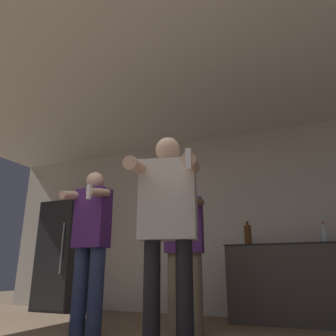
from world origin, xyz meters
TOP-DOWN VIEW (x-y plane):
  - wall_back at (0.00, 3.21)m, footprint 7.00×0.06m
  - ceiling_slab at (0.00, 1.59)m, footprint 7.00×3.70m
  - refrigerator at (-2.17, 2.87)m, footprint 0.68×0.65m
  - counter at (1.32, 2.89)m, footprint 1.65×0.61m
  - bottle_brown_liquor at (0.77, 2.82)m, footprint 0.09×0.09m
  - bottle_dark_rum at (1.65, 2.82)m, footprint 0.07×0.07m
  - person_woman_foreground at (0.56, 0.76)m, footprint 0.57×0.58m
  - person_man_side at (-0.56, 1.36)m, footprint 0.41×0.42m
  - person_spectator_back at (0.29, 1.81)m, footprint 0.52×0.57m

SIDE VIEW (x-z plane):
  - counter at x=1.32m, z-range 0.00..0.89m
  - refrigerator at x=-2.17m, z-range 0.00..1.66m
  - person_spectator_back at x=0.29m, z-range 0.10..1.63m
  - person_man_side at x=-0.56m, z-range 0.07..1.67m
  - person_woman_foreground at x=0.56m, z-range 0.17..1.76m
  - bottle_dark_rum at x=1.65m, z-range 0.86..1.11m
  - bottle_brown_liquor at x=0.77m, z-range 0.86..1.19m
  - wall_back at x=0.00m, z-range 0.00..2.55m
  - ceiling_slab at x=0.00m, z-range 2.55..2.60m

